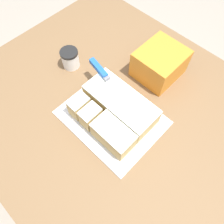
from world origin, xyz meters
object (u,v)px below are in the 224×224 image
at_px(cake_board, 112,117).
at_px(storage_box, 160,63).
at_px(knife, 103,73).
at_px(cake, 113,112).
at_px(coffee_cup, 70,59).

xyz_separation_m(cake_board, storage_box, (-0.01, 0.31, 0.06)).
bearing_deg(cake_board, knife, 148.22).
height_order(cake, coffee_cup, cake).
distance_m(cake, coffee_cup, 0.35).
height_order(cake, storage_box, storage_box).
relative_size(cake_board, storage_box, 1.99).
relative_size(cake_board, coffee_cup, 4.42).
distance_m(cake_board, storage_box, 0.32).
bearing_deg(knife, coffee_cup, -165.60).
xyz_separation_m(cake, knife, (-0.14, 0.08, 0.05)).
bearing_deg(cake_board, cake, 34.80).
bearing_deg(cake, knife, 150.16).
distance_m(cake, knife, 0.17).
relative_size(cake_board, cake, 1.30).
bearing_deg(cake, storage_box, 93.38).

